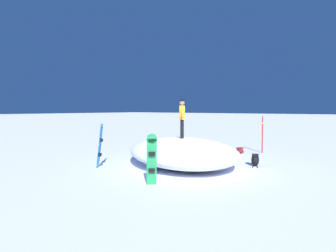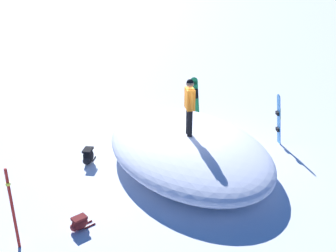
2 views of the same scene
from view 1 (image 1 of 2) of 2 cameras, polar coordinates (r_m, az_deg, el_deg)
ground at (r=11.74m, az=3.75°, el=-7.75°), size 240.00×240.00×0.00m
snow_mound at (r=12.08m, az=2.75°, el=-4.95°), size 7.14×7.54×1.03m
snowboarder_standing at (r=12.18m, az=2.76°, el=2.08°), size 0.84×0.66×1.62m
snowboard_primary_upright at (r=8.58m, az=-3.20°, el=-6.42°), size 0.46×0.46×1.56m
snowboard_secondary_upright at (r=11.49m, az=-13.12°, el=-3.63°), size 0.35×0.33×1.70m
backpack_near at (r=12.13m, az=16.65°, el=-6.35°), size 0.70×0.46×0.48m
backpack_far at (r=15.15m, az=13.86°, el=-4.69°), size 0.60×0.40×0.32m
trail_marker_pole at (r=15.76m, az=17.94°, el=-1.43°), size 0.10×0.10×1.88m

